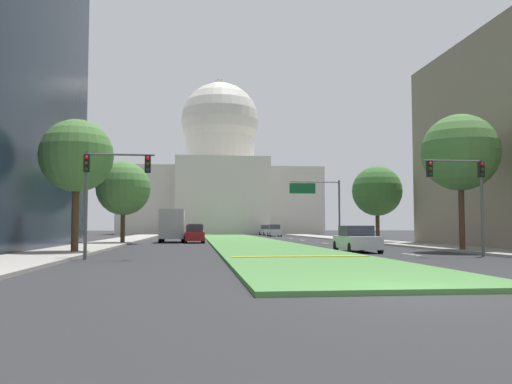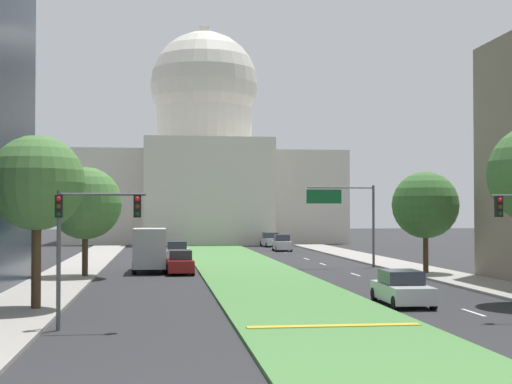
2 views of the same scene
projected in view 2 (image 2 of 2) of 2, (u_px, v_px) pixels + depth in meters
ground_plane at (237, 264)px, 62.61m from camera, size 260.00×260.00×0.00m
grass_median at (244, 268)px, 57.85m from camera, size 7.29×86.54×0.14m
median_curb_nose at (334, 326)px, 27.83m from camera, size 6.56×0.50×0.04m
lane_dashes_right at (318, 262)px, 65.03m from camera, size 0.16×62.78×0.01m
sidewalk_left at (68, 275)px, 51.47m from camera, size 4.00×86.54×0.15m
sidewalk_right at (423, 271)px, 54.69m from camera, size 4.00×86.54×0.15m
capitol_building at (204, 164)px, 109.88m from camera, size 38.86×24.24×31.77m
traffic_light_near_left at (82, 228)px, 27.92m from camera, size 3.34×0.35×5.20m
overhead_guide_sign at (348, 209)px, 59.15m from camera, size 5.51×0.20×6.50m
street_tree_left_near at (37, 184)px, 33.15m from camera, size 4.23×4.23×7.80m
street_tree_left_mid at (85, 203)px, 49.77m from camera, size 4.82×4.82×7.38m
street_tree_right_mid at (425, 205)px, 52.28m from camera, size 4.66×4.66×7.20m
sedan_lead_stopped at (402, 289)px, 35.36m from camera, size 2.11×4.63×1.62m
sedan_midblock at (180, 263)px, 52.99m from camera, size 1.95×4.59×1.70m
sedan_distant at (177, 253)px, 65.21m from camera, size 2.08×4.22×1.83m
sedan_far_horizon at (282, 243)px, 84.16m from camera, size 1.98×4.47×1.83m
sedan_very_far at (271, 240)px, 94.32m from camera, size 2.26×4.49×1.77m
box_truck_delivery at (150, 249)px, 54.68m from camera, size 2.40×6.40×3.20m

